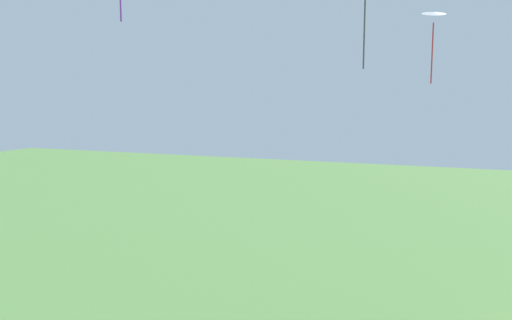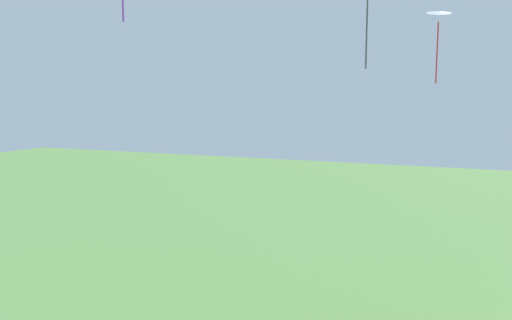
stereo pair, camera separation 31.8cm
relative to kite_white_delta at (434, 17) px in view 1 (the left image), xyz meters
The scene contains 1 object.
kite_white_delta is the anchor object (origin of this frame).
Camera 1 is at (4.81, -3.64, 8.36)m, focal length 35.00 mm.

